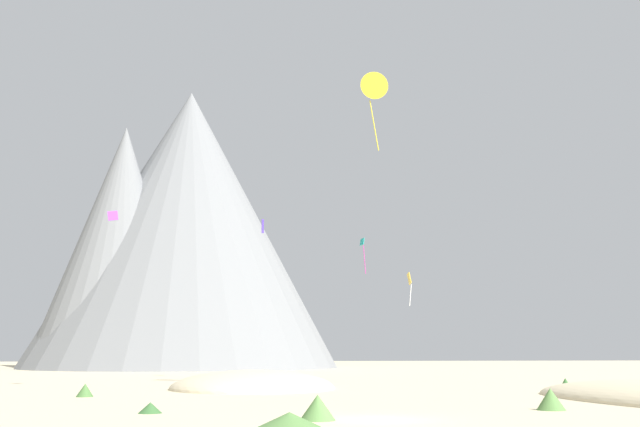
{
  "coord_description": "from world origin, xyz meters",
  "views": [
    {
      "loc": [
        -6.76,
        -30.71,
        2.81
      ],
      "look_at": [
        2.72,
        36.6,
        15.93
      ],
      "focal_mm": 40.38,
      "sensor_mm": 36.0,
      "label": 1
    }
  ],
  "objects_px": {
    "rock_massif": "(172,236)",
    "kite_teal_mid": "(363,247)",
    "kite_indigo_mid": "(263,226)",
    "kite_yellow_mid": "(374,87)",
    "kite_violet_low": "(113,216)",
    "kite_gold_low": "(410,282)",
    "bush_near_right": "(289,420)",
    "bush_ridge_crest": "(85,390)",
    "bush_low_patch": "(318,407)",
    "bush_mid_center": "(551,399)",
    "bush_near_left": "(150,408)",
    "bush_scatter_east": "(566,385)"
  },
  "relations": [
    {
      "from": "rock_massif",
      "to": "kite_teal_mid",
      "type": "bearing_deg",
      "value": -64.61
    },
    {
      "from": "rock_massif",
      "to": "kite_indigo_mid",
      "type": "relative_size",
      "value": 44.65
    },
    {
      "from": "kite_yellow_mid",
      "to": "kite_violet_low",
      "type": "xyz_separation_m",
      "value": [
        -20.34,
        3.24,
        -10.52
      ]
    },
    {
      "from": "kite_gold_low",
      "to": "bush_near_right",
      "type": "bearing_deg",
      "value": 22.32
    },
    {
      "from": "bush_ridge_crest",
      "to": "kite_gold_low",
      "type": "relative_size",
      "value": 0.37
    },
    {
      "from": "rock_massif",
      "to": "bush_low_patch",
      "type": "bearing_deg",
      "value": -82.84
    },
    {
      "from": "kite_gold_low",
      "to": "kite_yellow_mid",
      "type": "xyz_separation_m",
      "value": [
        -4.56,
        -7.39,
        15.03
      ]
    },
    {
      "from": "bush_mid_center",
      "to": "rock_massif",
      "type": "bearing_deg",
      "value": 104.08
    },
    {
      "from": "bush_near_right",
      "to": "bush_mid_center",
      "type": "relative_size",
      "value": 1.72
    },
    {
      "from": "bush_near_left",
      "to": "bush_ridge_crest",
      "type": "bearing_deg",
      "value": 111.51
    },
    {
      "from": "bush_scatter_east",
      "to": "bush_low_patch",
      "type": "bearing_deg",
      "value": -137.22
    },
    {
      "from": "bush_ridge_crest",
      "to": "bush_near_right",
      "type": "relative_size",
      "value": 0.45
    },
    {
      "from": "bush_ridge_crest",
      "to": "rock_massif",
      "type": "xyz_separation_m",
      "value": [
        -0.57,
        86.35,
        23.72
      ]
    },
    {
      "from": "bush_ridge_crest",
      "to": "rock_massif",
      "type": "relative_size",
      "value": 0.02
    },
    {
      "from": "kite_yellow_mid",
      "to": "kite_gold_low",
      "type": "bearing_deg",
      "value": -120.02
    },
    {
      "from": "bush_mid_center",
      "to": "kite_teal_mid",
      "type": "distance_m",
      "value": 49.2
    },
    {
      "from": "kite_yellow_mid",
      "to": "kite_violet_low",
      "type": "relative_size",
      "value": 7.43
    },
    {
      "from": "bush_near_left",
      "to": "kite_yellow_mid",
      "type": "bearing_deg",
      "value": 50.62
    },
    {
      "from": "bush_near_left",
      "to": "rock_massif",
      "type": "xyz_separation_m",
      "value": [
        -5.84,
        99.73,
        23.88
      ]
    },
    {
      "from": "bush_mid_center",
      "to": "bush_low_patch",
      "type": "relative_size",
      "value": 0.93
    },
    {
      "from": "bush_near_left",
      "to": "kite_teal_mid",
      "type": "height_order",
      "value": "kite_teal_mid"
    },
    {
      "from": "kite_teal_mid",
      "to": "bush_near_left",
      "type": "bearing_deg",
      "value": -173.47
    },
    {
      "from": "bush_mid_center",
      "to": "kite_gold_low",
      "type": "bearing_deg",
      "value": 89.65
    },
    {
      "from": "rock_massif",
      "to": "kite_gold_low",
      "type": "xyz_separation_m",
      "value": [
        25.4,
        -74.07,
        -15.32
      ]
    },
    {
      "from": "kite_gold_low",
      "to": "kite_violet_low",
      "type": "bearing_deg",
      "value": -35.52
    },
    {
      "from": "kite_yellow_mid",
      "to": "bush_scatter_east",
      "type": "bearing_deg",
      "value": 164.6
    },
    {
      "from": "bush_ridge_crest",
      "to": "kite_yellow_mid",
      "type": "height_order",
      "value": "kite_yellow_mid"
    },
    {
      "from": "bush_near_left",
      "to": "rock_massif",
      "type": "bearing_deg",
      "value": 93.35
    },
    {
      "from": "bush_scatter_east",
      "to": "bush_near_right",
      "type": "bearing_deg",
      "value": -135.64
    },
    {
      "from": "bush_ridge_crest",
      "to": "kite_gold_low",
      "type": "height_order",
      "value": "kite_gold_low"
    },
    {
      "from": "bush_mid_center",
      "to": "kite_violet_low",
      "type": "bearing_deg",
      "value": 137.8
    },
    {
      "from": "bush_near_right",
      "to": "kite_indigo_mid",
      "type": "height_order",
      "value": "kite_indigo_mid"
    },
    {
      "from": "rock_massif",
      "to": "kite_gold_low",
      "type": "relative_size",
      "value": 24.84
    },
    {
      "from": "bush_mid_center",
      "to": "kite_yellow_mid",
      "type": "xyz_separation_m",
      "value": [
        -4.39,
        19.19,
        23.3
      ]
    },
    {
      "from": "bush_mid_center",
      "to": "bush_near_left",
      "type": "bearing_deg",
      "value": 177.29
    },
    {
      "from": "kite_indigo_mid",
      "to": "kite_violet_low",
      "type": "xyz_separation_m",
      "value": [
        -12.89,
        -19.36,
        -2.83
      ]
    },
    {
      "from": "kite_gold_low",
      "to": "bush_ridge_crest",
      "type": "bearing_deg",
      "value": -18.68
    },
    {
      "from": "bush_scatter_east",
      "to": "bush_near_left",
      "type": "xyz_separation_m",
      "value": [
        -27.82,
        -14.35,
        -0.24
      ]
    },
    {
      "from": "bush_low_patch",
      "to": "kite_gold_low",
      "type": "distance_m",
      "value": 33.76
    },
    {
      "from": "kite_gold_low",
      "to": "kite_violet_low",
      "type": "height_order",
      "value": "kite_violet_low"
    },
    {
      "from": "bush_scatter_east",
      "to": "bush_mid_center",
      "type": "bearing_deg",
      "value": -118.89
    },
    {
      "from": "bush_low_patch",
      "to": "rock_massif",
      "type": "height_order",
      "value": "rock_massif"
    },
    {
      "from": "bush_scatter_east",
      "to": "kite_yellow_mid",
      "type": "xyz_separation_m",
      "value": [
        -12.82,
        3.93,
        23.34
      ]
    },
    {
      "from": "bush_ridge_crest",
      "to": "bush_scatter_east",
      "type": "relative_size",
      "value": 0.97
    },
    {
      "from": "kite_gold_low",
      "to": "kite_indigo_mid",
      "type": "xyz_separation_m",
      "value": [
        -12.01,
        15.21,
        7.34
      ]
    },
    {
      "from": "bush_near_left",
      "to": "bush_low_patch",
      "type": "bearing_deg",
      "value": -32.74
    },
    {
      "from": "bush_low_patch",
      "to": "kite_teal_mid",
      "type": "height_order",
      "value": "kite_teal_mid"
    },
    {
      "from": "bush_ridge_crest",
      "to": "kite_teal_mid",
      "type": "distance_m",
      "value": 43.59
    },
    {
      "from": "bush_mid_center",
      "to": "bush_scatter_east",
      "type": "relative_size",
      "value": 1.25
    },
    {
      "from": "bush_mid_center",
      "to": "bush_scatter_east",
      "type": "bearing_deg",
      "value": 61.11
    }
  ]
}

